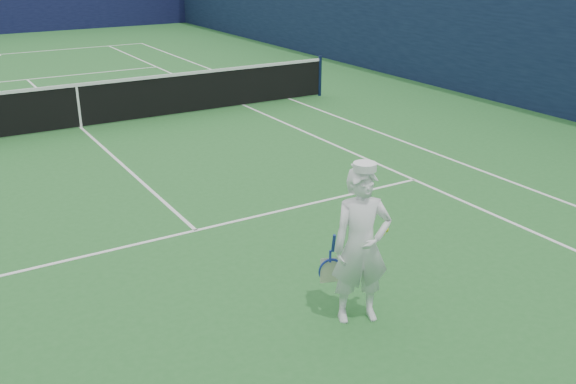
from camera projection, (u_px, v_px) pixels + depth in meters
name	position (u px, v px, depth m)	size (l,w,h in m)	color
ground	(81.00, 128.00, 14.32)	(80.00, 80.00, 0.00)	#27672B
court_markings	(81.00, 128.00, 14.32)	(11.03, 23.83, 0.01)	white
windscreen_fence	(70.00, 37.00, 13.60)	(20.12, 36.12, 4.00)	#0F1238
tennis_net	(78.00, 104.00, 14.12)	(12.88, 0.09, 1.07)	#141E4C
tennis_player	(361.00, 246.00, 6.76)	(0.74, 0.68, 1.80)	white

